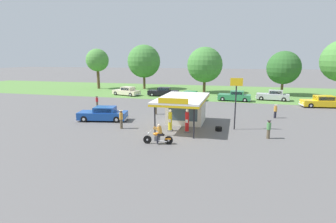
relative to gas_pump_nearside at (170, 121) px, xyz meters
The scene contains 24 objects.
ground_plane 1.08m from the gas_pump_nearside, 55.34° to the right, with size 300.00×300.00×0.00m, color #5B5959.
grass_verge_strip 29.52m from the gas_pump_nearside, 89.34° to the left, with size 120.00×24.00×0.01m, color #56843D.
service_station_kiosk 3.32m from the gas_pump_nearside, 76.16° to the left, with size 4.21×7.75×3.32m.
gas_pump_nearside is the anchor object (origin of this frame).
gas_pump_offside 1.54m from the gas_pump_nearside, ahead, with size 0.44×0.44×2.08m.
motorcycle_with_rider 3.82m from the gas_pump_nearside, 89.22° to the right, with size 2.27×0.72×1.58m.
featured_classic_sedan 8.10m from the gas_pump_nearside, 164.63° to the left, with size 5.41×2.82×1.47m.
parked_car_back_row_centre_right 23.68m from the gas_pump_nearside, 44.58° to the left, with size 5.69×2.56×1.56m.
parked_car_second_row_spare 18.25m from the gas_pump_nearside, 94.94° to the left, with size 5.07×2.16×1.41m.
parked_car_back_row_centre 22.50m from the gas_pump_nearside, 107.23° to the left, with size 5.46×2.14×1.49m.
parked_car_back_row_left 19.96m from the gas_pump_nearside, 74.40° to the left, with size 5.17×2.34×1.55m.
parked_car_back_row_right 24.60m from the gas_pump_nearside, 122.55° to the left, with size 5.46×3.22×1.51m.
parked_car_back_row_far_left 23.99m from the gas_pump_nearside, 62.30° to the left, with size 5.11×2.38×1.59m.
bystander_standing_back_lot 7.44m from the gas_pump_nearside, 117.33° to the left, with size 0.34×0.34×1.50m.
bystander_admiring_sedan 15.24m from the gas_pump_nearside, 144.17° to the left, with size 0.34×0.34×1.49m.
bystander_strolling_foreground 12.70m from the gas_pump_nearside, 39.17° to the left, with size 0.34×0.34×1.48m.
bystander_chatting_near_pumps 4.62m from the gas_pump_nearside, behind, with size 0.38×0.38×1.75m.
bystander_leaning_by_kiosk 8.33m from the gas_pump_nearside, ahead, with size 0.34×0.34×1.53m.
tree_oak_centre 34.07m from the gas_pump_nearside, 113.67° to the left, with size 6.85×6.85×9.24m.
tree_oak_right 31.14m from the gas_pump_nearside, 64.61° to the left, with size 5.75×5.75×7.70m.
tree_oak_far_left 28.10m from the gas_pump_nearside, 91.11° to the left, with size 6.57×6.57×8.53m.
tree_oak_distant_spare 37.51m from the gas_pump_nearside, 128.81° to the left, with size 4.75×4.75×8.42m.
roadside_pole_sign 6.40m from the gas_pump_nearside, 20.04° to the left, with size 1.10×0.12×4.72m.
spare_tire_stack 4.45m from the gas_pump_nearside, 15.04° to the left, with size 0.60×0.60×0.36m.
Camera 1 is at (5.35, -21.89, 6.45)m, focal length 28.30 mm.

